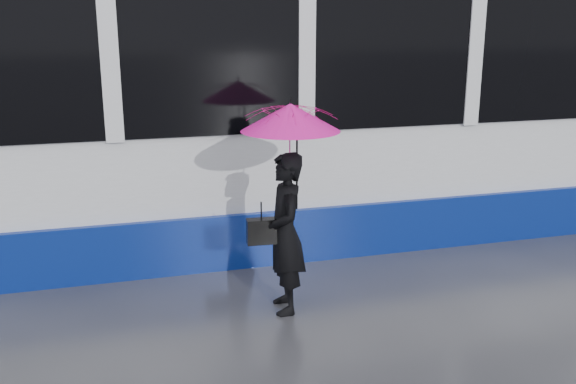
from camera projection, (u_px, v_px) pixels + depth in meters
name	position (u px, v px, depth m)	size (l,w,h in m)	color
ground	(128.00, 334.00, 5.61)	(90.00, 90.00, 0.00)	#2C2C32
rails	(120.00, 242.00, 7.93)	(34.00, 1.51, 0.02)	#3F3D38
tram	(155.00, 109.00, 7.65)	(26.00, 2.56, 3.35)	white
woman	(285.00, 234.00, 5.91)	(0.55, 0.36, 1.52)	black
umbrella	(290.00, 137.00, 5.69)	(0.95, 0.95, 1.02)	#F51455
handbag	(261.00, 231.00, 5.86)	(0.28, 0.14, 0.41)	black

